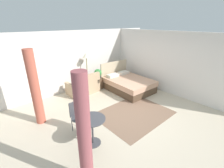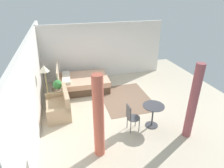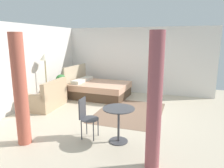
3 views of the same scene
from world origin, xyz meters
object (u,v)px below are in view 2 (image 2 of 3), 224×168
Objects in this scene: bed at (82,83)px; nightstand at (58,96)px; potted_plant at (58,85)px; balcony_table at (153,112)px; floor_lamp at (44,72)px; couch at (60,106)px; vase at (57,86)px; cafe_chair_near_window at (131,116)px.

bed is 1.34m from nightstand.
balcony_table is at bearing -128.81° from potted_plant.
floor_lamp reaches higher than balcony_table.
potted_plant reaches higher than nightstand.
couch reaches higher than balcony_table.
balcony_table is (-1.47, -2.80, 0.23)m from couch.
floor_lamp is at bearing 145.13° from nightstand.
vase is at bearing 6.25° from potted_plant.
floor_lamp reaches higher than cafe_chair_near_window.
floor_lamp is (-1.27, 1.36, 1.16)m from bed.
floor_lamp is at bearing 58.81° from balcony_table.
potted_plant is 0.86m from floor_lamp.
balcony_table reaches higher than vase.
couch is at bearing -177.81° from nightstand.
couch is at bearing 149.16° from bed.
bed is at bearing -51.77° from nightstand.
floor_lamp reaches higher than potted_plant.
cafe_chair_near_window is (-1.93, -2.41, -0.93)m from floor_lamp.
couch is 1.52× the size of cafe_chair_near_window.
nightstand is 1.11× the size of potted_plant.
bed is 2.19m from floor_lamp.
cafe_chair_near_window is at bearing -161.89° from bed.
potted_plant is at bearing 51.19° from balcony_table.
cafe_chair_near_window is at bearing -128.73° from floor_lamp.
potted_plant is 0.51× the size of cafe_chair_near_window.
nightstand is 0.67× the size of balcony_table.
cafe_chair_near_window is at bearing -140.18° from vase.
bed is 1.28× the size of floor_lamp.
nightstand is at bearing 170.66° from vase.
nightstand is 0.52m from potted_plant.
nightstand is at bearing 41.48° from cafe_chair_near_window.
couch is 1.04m from vase.
cafe_chair_near_window is (-2.27, -2.05, -0.22)m from potted_plant.
couch is 0.90m from potted_plant.
potted_plant is at bearing -0.77° from couch.
bed is at bearing -55.53° from vase.
bed is at bearing 18.11° from cafe_chair_near_window.
bed is 1.44m from potted_plant.
vase is at bearing 39.82° from cafe_chair_near_window.
potted_plant is 2.29× the size of vase.
potted_plant is 0.27× the size of floor_lamp.
nightstand is (-0.83, 1.05, -0.05)m from bed.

